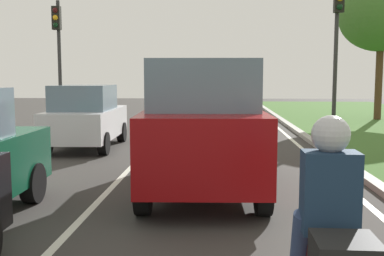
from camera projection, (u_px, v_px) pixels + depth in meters
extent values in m
plane|color=#383533|center=(174.00, 148.00, 13.14)|extent=(60.00, 60.00, 0.00)
cube|color=silver|center=(149.00, 148.00, 13.18)|extent=(0.12, 32.00, 0.01)
cube|color=silver|center=(303.00, 149.00, 12.94)|extent=(0.12, 32.00, 0.01)
cube|color=#9E9B93|center=(322.00, 148.00, 12.91)|extent=(0.24, 48.00, 0.12)
cube|color=maroon|center=(203.00, 138.00, 8.26)|extent=(2.07, 4.57, 1.10)
cube|color=slate|center=(203.00, 84.00, 8.01)|extent=(1.80, 2.76, 0.80)
cylinder|color=black|center=(161.00, 154.00, 9.86)|extent=(0.25, 0.77, 0.76)
cylinder|color=black|center=(244.00, 155.00, 9.83)|extent=(0.25, 0.77, 0.76)
cylinder|color=black|center=(143.00, 189.00, 6.82)|extent=(0.25, 0.77, 0.76)
cylinder|color=black|center=(263.00, 190.00, 6.79)|extent=(0.25, 0.77, 0.76)
cylinder|color=black|center=(33.00, 183.00, 7.46)|extent=(0.23, 0.64, 0.64)
cube|color=silver|center=(87.00, 123.00, 13.22)|extent=(1.72, 3.74, 0.80)
cube|color=slate|center=(84.00, 97.00, 12.89)|extent=(1.52, 1.93, 0.68)
cylinder|color=black|center=(74.00, 132.00, 14.54)|extent=(0.23, 0.60, 0.60)
cylinder|color=black|center=(122.00, 132.00, 14.49)|extent=(0.23, 0.60, 0.60)
cylinder|color=black|center=(46.00, 143.00, 12.04)|extent=(0.23, 0.60, 0.60)
cylinder|color=black|center=(104.00, 144.00, 11.99)|extent=(0.23, 0.60, 0.60)
ellipsoid|color=#590A0A|center=(318.00, 226.00, 3.83)|extent=(0.29, 0.51, 0.24)
cube|color=#192D47|center=(330.00, 192.00, 3.39)|extent=(0.41, 0.27, 0.60)
sphere|color=#B2B2B7|center=(331.00, 134.00, 3.37)|extent=(0.28, 0.28, 0.28)
cylinder|color=navy|center=(302.00, 237.00, 3.56)|extent=(0.17, 0.30, 0.45)
cylinder|color=navy|center=(348.00, 238.00, 3.54)|extent=(0.17, 0.30, 0.45)
cylinder|color=#2D2D2D|center=(336.00, 59.00, 15.99)|extent=(0.14, 0.14, 5.21)
sphere|color=black|center=(340.00, 7.00, 15.47)|extent=(0.20, 0.20, 0.20)
cylinder|color=#2D2D2D|center=(60.00, 65.00, 18.53)|extent=(0.14, 0.14, 4.98)
cube|color=black|center=(57.00, 18.00, 18.14)|extent=(0.32, 0.24, 0.90)
sphere|color=#3F0F0F|center=(55.00, 10.00, 17.98)|extent=(0.20, 0.20, 0.20)
sphere|color=#F2AD19|center=(55.00, 18.00, 18.01)|extent=(0.20, 0.20, 0.20)
sphere|color=black|center=(56.00, 25.00, 18.04)|extent=(0.20, 0.20, 0.20)
cylinder|color=#4C331E|center=(379.00, 84.00, 21.24)|extent=(0.32, 0.32, 3.32)
ellipsoid|color=#3D6B28|center=(382.00, 15.00, 20.90)|extent=(3.77, 3.77, 3.20)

